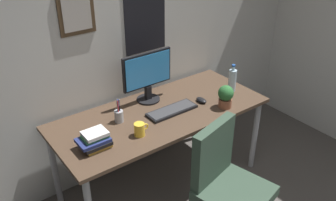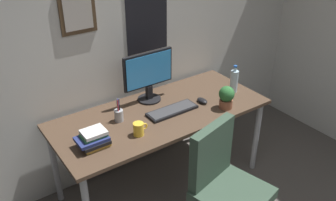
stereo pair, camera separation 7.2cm
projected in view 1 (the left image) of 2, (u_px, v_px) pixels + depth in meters
The scene contains 11 objects.
wall_back at pixel (106, 37), 2.93m from camera, with size 4.40×0.10×2.60m.
desk at pixel (161, 119), 3.01m from camera, with size 1.79×0.77×0.75m.
office_chair at pixel (226, 181), 2.58m from camera, with size 0.58×0.58×0.95m.
monitor at pixel (147, 75), 3.04m from camera, with size 0.46×0.20×0.43m.
keyboard at pixel (172, 110), 2.97m from camera, with size 0.43×0.15×0.03m.
computer_mouse at pixel (201, 100), 3.11m from camera, with size 0.06×0.11×0.04m.
water_bottle at pixel (232, 80), 3.26m from camera, with size 0.07×0.07×0.25m.
coffee_mug_near at pixel (140, 129), 2.66m from camera, with size 0.12×0.08×0.10m.
potted_plant at pixel (226, 96), 3.00m from camera, with size 0.13×0.13×0.20m.
pen_cup at pixel (119, 116), 2.82m from camera, with size 0.07×0.07×0.20m.
book_stack_left at pixel (95, 140), 2.53m from camera, with size 0.22×0.16×0.12m.
Camera 1 is at (-1.28, -0.41, 2.28)m, focal length 39.06 mm.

